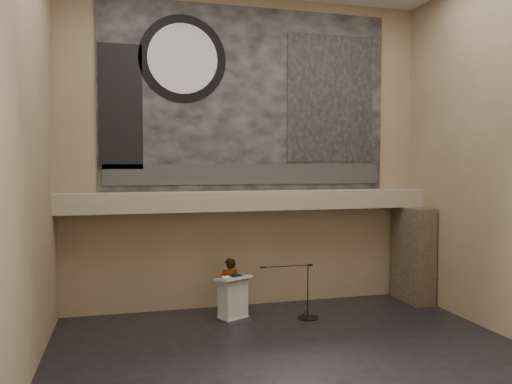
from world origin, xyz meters
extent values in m
plane|color=black|center=(0.00, 0.00, 0.00)|extent=(10.00, 10.00, 0.00)
cube|color=#827052|center=(0.00, 4.00, 4.25)|extent=(10.00, 0.02, 8.50)
cube|color=#827052|center=(0.00, -4.00, 4.25)|extent=(10.00, 0.02, 8.50)
cube|color=#827052|center=(-5.00, 0.00, 4.25)|extent=(0.02, 8.00, 8.50)
cube|color=#827052|center=(5.00, 0.00, 4.25)|extent=(0.02, 8.00, 8.50)
cube|color=gray|center=(0.00, 3.60, 2.95)|extent=(10.00, 0.80, 0.50)
cylinder|color=#B2893D|center=(-1.60, 3.55, 2.67)|extent=(0.04, 0.04, 0.06)
cylinder|color=#B2893D|center=(1.90, 3.55, 2.67)|extent=(0.04, 0.04, 0.06)
cube|color=black|center=(0.00, 3.97, 5.70)|extent=(8.00, 0.05, 5.00)
cube|color=#2A2A2A|center=(0.00, 3.93, 3.65)|extent=(7.76, 0.02, 0.55)
cylinder|color=black|center=(-1.80, 3.93, 6.70)|extent=(2.30, 0.02, 2.30)
cylinder|color=silver|center=(-1.80, 3.91, 6.70)|extent=(1.84, 0.02, 1.84)
cube|color=black|center=(2.40, 3.93, 5.80)|extent=(2.60, 0.02, 3.60)
cube|color=black|center=(-3.40, 3.93, 5.40)|extent=(1.10, 0.02, 3.20)
cube|color=#3E3126|center=(4.65, 3.15, 1.35)|extent=(0.60, 1.40, 2.70)
cube|color=silver|center=(-0.73, 2.74, 0.04)|extent=(0.89, 0.80, 0.08)
cube|color=silver|center=(-0.73, 2.74, 0.56)|extent=(0.76, 0.67, 0.96)
cube|color=silver|center=(-0.73, 2.72, 1.07)|extent=(0.98, 0.86, 0.14)
cube|color=black|center=(-0.64, 2.73, 1.12)|extent=(0.31, 0.27, 0.04)
cube|color=white|center=(-0.88, 2.72, 1.10)|extent=(0.28, 0.34, 0.00)
imported|color=white|center=(-0.73, 3.10, 0.76)|extent=(0.57, 0.39, 1.51)
cylinder|color=black|center=(1.14, 2.37, 0.01)|extent=(0.52, 0.52, 0.02)
cylinder|color=black|center=(1.14, 2.37, 0.70)|extent=(0.03, 0.03, 1.41)
cylinder|color=black|center=(0.55, 2.38, 1.37)|extent=(1.32, 0.04, 0.02)
camera|label=1|loc=(-3.34, -9.39, 3.88)|focal=35.00mm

